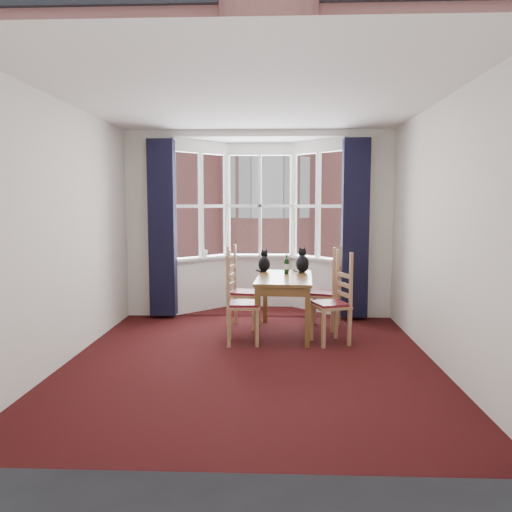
# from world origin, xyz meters

# --- Properties ---
(floor) EXTENTS (4.50, 4.50, 0.00)m
(floor) POSITION_xyz_m (0.00, 0.00, 0.00)
(floor) COLOR black
(floor) RESTS_ON ground
(ceiling) EXTENTS (4.50, 4.50, 0.00)m
(ceiling) POSITION_xyz_m (0.00, 0.00, 2.80)
(ceiling) COLOR white
(ceiling) RESTS_ON floor
(wall_left) EXTENTS (0.00, 4.50, 4.50)m
(wall_left) POSITION_xyz_m (-2.00, 0.00, 1.40)
(wall_left) COLOR silver
(wall_left) RESTS_ON floor
(wall_right) EXTENTS (0.00, 4.50, 4.50)m
(wall_right) POSITION_xyz_m (2.00, 0.00, 1.40)
(wall_right) COLOR silver
(wall_right) RESTS_ON floor
(wall_near) EXTENTS (4.00, 0.00, 4.00)m
(wall_near) POSITION_xyz_m (0.00, -2.25, 1.40)
(wall_near) COLOR silver
(wall_near) RESTS_ON floor
(wall_back_pier_left) EXTENTS (0.70, 0.12, 2.80)m
(wall_back_pier_left) POSITION_xyz_m (-1.65, 2.25, 1.40)
(wall_back_pier_left) COLOR silver
(wall_back_pier_left) RESTS_ON floor
(wall_back_pier_right) EXTENTS (0.70, 0.12, 2.80)m
(wall_back_pier_right) POSITION_xyz_m (1.65, 2.25, 1.40)
(wall_back_pier_right) COLOR silver
(wall_back_pier_right) RESTS_ON floor
(bay_window) EXTENTS (2.76, 0.94, 2.80)m
(bay_window) POSITION_xyz_m (0.00, 2.75, 1.40)
(bay_window) COLOR white
(bay_window) RESTS_ON floor
(curtain_left) EXTENTS (0.38, 0.22, 2.60)m
(curtain_left) POSITION_xyz_m (-1.42, 2.07, 1.35)
(curtain_left) COLOR black
(curtain_left) RESTS_ON floor
(curtain_right) EXTENTS (0.38, 0.22, 2.60)m
(curtain_right) POSITION_xyz_m (1.42, 2.07, 1.35)
(curtain_right) COLOR black
(curtain_right) RESTS_ON floor
(dining_table) EXTENTS (0.78, 1.35, 0.76)m
(dining_table) POSITION_xyz_m (0.38, 1.21, 0.66)
(dining_table) COLOR brown
(dining_table) RESTS_ON floor
(chair_left_near) EXTENTS (0.42, 0.44, 0.92)m
(chair_left_near) POSITION_xyz_m (-0.22, 0.74, 0.47)
(chair_left_near) COLOR #A4784F
(chair_left_near) RESTS_ON floor
(chair_left_far) EXTENTS (0.47, 0.48, 0.92)m
(chair_left_far) POSITION_xyz_m (-0.26, 1.55, 0.47)
(chair_left_far) COLOR #A4784F
(chair_left_far) RESTS_ON floor
(chair_right_near) EXTENTS (0.52, 0.53, 0.92)m
(chair_right_near) POSITION_xyz_m (1.02, 0.81, 0.47)
(chair_right_near) COLOR #A4784F
(chair_right_near) RESTS_ON floor
(chair_right_far) EXTENTS (0.52, 0.53, 0.92)m
(chair_right_far) POSITION_xyz_m (1.01, 1.49, 0.47)
(chair_right_far) COLOR #A4784F
(chair_right_far) RESTS_ON floor
(cat_left) EXTENTS (0.17, 0.24, 0.32)m
(cat_left) POSITION_xyz_m (0.10, 1.70, 0.89)
(cat_left) COLOR black
(cat_left) RESTS_ON dining_table
(cat_right) EXTENTS (0.18, 0.26, 0.35)m
(cat_right) POSITION_xyz_m (0.64, 1.66, 0.90)
(cat_right) COLOR black
(cat_right) RESTS_ON dining_table
(wine_bottle) EXTENTS (0.07, 0.07, 0.27)m
(wine_bottle) POSITION_xyz_m (0.41, 1.46, 0.88)
(wine_bottle) COLOR black
(wine_bottle) RESTS_ON dining_table
(candle_tall) EXTENTS (0.06, 0.06, 0.11)m
(candle_tall) POSITION_xyz_m (-0.86, 2.60, 0.92)
(candle_tall) COLOR white
(candle_tall) RESTS_ON bay_window
(street) EXTENTS (80.00, 80.00, 0.00)m
(street) POSITION_xyz_m (0.00, 32.25, -6.00)
(street) COLOR #333335
(street) RESTS_ON ground
(tenement_building) EXTENTS (18.40, 7.80, 15.20)m
(tenement_building) POSITION_xyz_m (0.00, 14.01, 1.60)
(tenement_building) COLOR #AD6159
(tenement_building) RESTS_ON street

